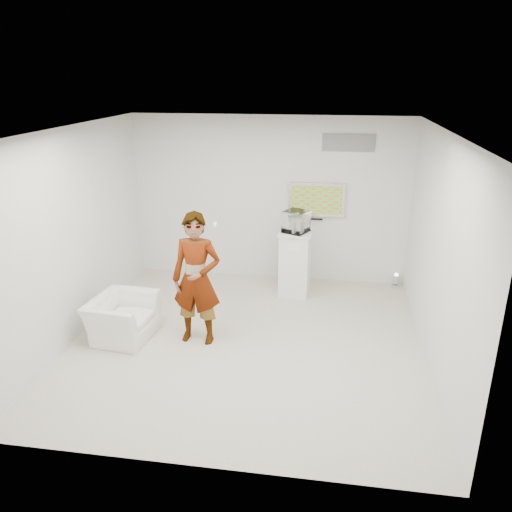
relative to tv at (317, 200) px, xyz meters
name	(u,v)px	position (x,y,z in m)	size (l,w,h in m)	color
room	(246,244)	(-0.85, -2.45, -0.05)	(5.01, 5.01, 3.00)	beige
tv	(317,200)	(0.00, 0.00, 0.00)	(1.00, 0.08, 0.60)	silver
logo_decal	(349,143)	(0.50, 0.04, 1.00)	(0.90, 0.02, 0.30)	slate
person	(197,279)	(-1.55, -2.50, -0.59)	(0.70, 0.46, 1.92)	silver
armchair	(122,318)	(-2.68, -2.59, -1.24)	(0.95, 0.83, 0.61)	silver
pedestal	(295,263)	(-0.31, -0.65, -0.98)	(0.55, 0.55, 1.13)	silver
floor_uplight	(396,280)	(1.50, -0.10, -1.42)	(0.16, 0.16, 0.25)	silver
vitrine	(296,222)	(-0.31, -0.65, -0.23)	(0.37, 0.37, 0.37)	silver
console	(296,226)	(-0.31, -0.65, -0.32)	(0.05, 0.15, 0.20)	silver
wii_remote	(215,225)	(-1.29, -2.37, 0.17)	(0.04, 0.15, 0.04)	silver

